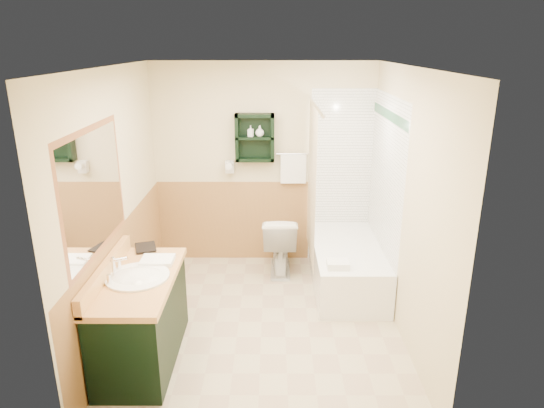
{
  "coord_description": "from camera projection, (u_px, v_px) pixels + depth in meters",
  "views": [
    {
      "loc": [
        0.11,
        -4.12,
        2.59
      ],
      "look_at": [
        0.1,
        0.2,
        1.15
      ],
      "focal_mm": 32.0,
      "sensor_mm": 36.0,
      "label": 1
    }
  ],
  "objects": [
    {
      "name": "tub_towel",
      "position": [
        338.0,
        264.0,
        4.75
      ],
      "size": [
        0.21,
        0.18,
        0.07
      ],
      "primitive_type": "cube",
      "color": "white",
      "rests_on": "bathtub"
    },
    {
      "name": "floor",
      "position": [
        262.0,
        322.0,
        4.73
      ],
      "size": [
        3.0,
        3.0,
        0.0
      ],
      "primitive_type": "plane",
      "color": "#C2B28D",
      "rests_on": "ground"
    },
    {
      "name": "wainscot_back",
      "position": [
        264.0,
        221.0,
        5.98
      ],
      "size": [
        2.58,
        2.58,
        1.0
      ],
      "primitive_type": null,
      "color": "#B9824B",
      "rests_on": "back_wall"
    },
    {
      "name": "vanity_book",
      "position": [
        134.0,
        238.0,
        4.43
      ],
      "size": [
        0.18,
        0.08,
        0.25
      ],
      "primitive_type": "imported",
      "rotation": [
        0.0,
        0.0,
        0.31
      ],
      "color": "black",
      "rests_on": "vanity"
    },
    {
      "name": "soap_bottle_a",
      "position": [
        251.0,
        134.0,
        5.55
      ],
      "size": [
        0.09,
        0.14,
        0.06
      ],
      "primitive_type": "imported",
      "rotation": [
        0.0,
        0.0,
        -0.28
      ],
      "color": "white",
      "rests_on": "wall_shelf"
    },
    {
      "name": "towel_bar",
      "position": [
        293.0,
        154.0,
        5.67
      ],
      "size": [
        0.4,
        0.06,
        0.4
      ],
      "primitive_type": null,
      "color": "white",
      "rests_on": "back_wall"
    },
    {
      "name": "left_wall",
      "position": [
        114.0,
        205.0,
        4.35
      ],
      "size": [
        0.04,
        3.0,
        2.4
      ],
      "primitive_type": "cube",
      "color": "beige",
      "rests_on": "ground"
    },
    {
      "name": "bathtub",
      "position": [
        346.0,
        265.0,
        5.37
      ],
      "size": [
        0.73,
        1.5,
        0.49
      ],
      "primitive_type": "cube",
      "color": "white",
      "rests_on": "ground"
    },
    {
      "name": "soap_bottle_b",
      "position": [
        260.0,
        132.0,
        5.54
      ],
      "size": [
        0.1,
        0.13,
        0.1
      ],
      "primitive_type": "imported",
      "rotation": [
        0.0,
        0.0,
        0.03
      ],
      "color": "white",
      "rests_on": "wall_shelf"
    },
    {
      "name": "counter_towel",
      "position": [
        157.0,
        260.0,
        4.21
      ],
      "size": [
        0.28,
        0.22,
        0.04
      ],
      "primitive_type": "cube",
      "color": "white",
      "rests_on": "vanity"
    },
    {
      "name": "ceiling",
      "position": [
        260.0,
        64.0,
        3.96
      ],
      "size": [
        2.6,
        3.0,
        0.04
      ],
      "primitive_type": "cube",
      "color": "white",
      "rests_on": "back_wall"
    },
    {
      "name": "back_wall",
      "position": [
        264.0,
        165.0,
        5.79
      ],
      "size": [
        2.6,
        0.04,
        2.4
      ],
      "primitive_type": "cube",
      "color": "beige",
      "rests_on": "ground"
    },
    {
      "name": "toilet",
      "position": [
        280.0,
        244.0,
        5.69
      ],
      "size": [
        0.4,
        0.71,
        0.69
      ],
      "primitive_type": "imported",
      "rotation": [
        0.0,
        0.0,
        3.13
      ],
      "color": "white",
      "rests_on": "ground"
    },
    {
      "name": "mirror_glass",
      "position": [
        95.0,
        191.0,
        3.73
      ],
      "size": [
        1.2,
        1.2,
        0.9
      ],
      "primitive_type": null,
      "color": "white",
      "rests_on": "left_wall"
    },
    {
      "name": "shower_curtain",
      "position": [
        312.0,
        183.0,
        5.24
      ],
      "size": [
        1.05,
        1.05,
        1.7
      ],
      "primitive_type": null,
      "color": "beige",
      "rests_on": "curtain_rod"
    },
    {
      "name": "right_wall",
      "position": [
        408.0,
        206.0,
        4.34
      ],
      "size": [
        0.04,
        3.0,
        2.4
      ],
      "primitive_type": "cube",
      "color": "beige",
      "rests_on": "ground"
    },
    {
      "name": "mirror_frame",
      "position": [
        94.0,
        191.0,
        3.73
      ],
      "size": [
        1.3,
        1.3,
        1.0
      ],
      "primitive_type": null,
      "color": "brown",
      "rests_on": "left_wall"
    },
    {
      "name": "tile_accent",
      "position": [
        389.0,
        115.0,
        4.83
      ],
      "size": [
        1.5,
        1.5,
        0.1
      ],
      "primitive_type": null,
      "color": "#164D2B",
      "rests_on": "right_wall"
    },
    {
      "name": "tile_right",
      "position": [
        384.0,
        196.0,
        5.1
      ],
      "size": [
        1.5,
        1.5,
        2.1
      ],
      "primitive_type": null,
      "color": "white",
      "rests_on": "right_wall"
    },
    {
      "name": "hair_dryer",
      "position": [
        230.0,
        167.0,
        5.7
      ],
      "size": [
        0.1,
        0.24,
        0.18
      ],
      "primitive_type": null,
      "color": "silver",
      "rests_on": "back_wall"
    },
    {
      "name": "wainscot_left",
      "position": [
        125.0,
        276.0,
        4.57
      ],
      "size": [
        2.98,
        2.98,
        1.0
      ],
      "primitive_type": null,
      "color": "#B9824B",
      "rests_on": "left_wall"
    },
    {
      "name": "vanity",
      "position": [
        142.0,
        319.0,
        4.07
      ],
      "size": [
        0.59,
        1.21,
        0.77
      ],
      "primitive_type": "cube",
      "color": "black",
      "rests_on": "ground"
    },
    {
      "name": "wall_shelf",
      "position": [
        255.0,
        138.0,
        5.57
      ],
      "size": [
        0.45,
        0.15,
        0.55
      ],
      "primitive_type": "cube",
      "color": "black",
      "rests_on": "back_wall"
    },
    {
      "name": "tile_back",
      "position": [
        349.0,
        178.0,
        5.79
      ],
      "size": [
        0.95,
        0.95,
        2.1
      ],
      "primitive_type": null,
      "color": "white",
      "rests_on": "back_wall"
    },
    {
      "name": "curtain_rod",
      "position": [
        315.0,
        105.0,
        4.8
      ],
      "size": [
        0.03,
        1.6,
        0.03
      ],
      "primitive_type": "cylinder",
      "rotation": [
        1.57,
        0.0,
        0.0
      ],
      "color": "silver",
      "rests_on": "back_wall"
    }
  ]
}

